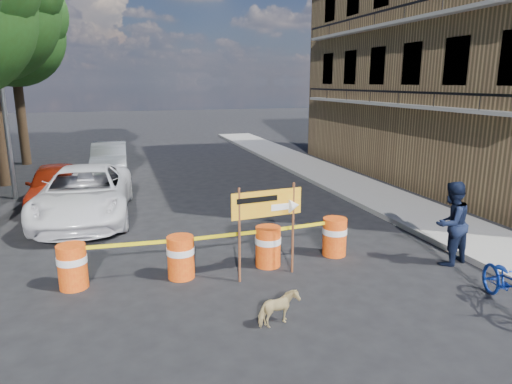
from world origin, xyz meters
TOP-DOWN VIEW (x-y plane):
  - ground at (0.00, 0.00)m, footprint 120.00×120.00m
  - sidewalk_east at (6.20, 6.00)m, footprint 2.40×40.00m
  - apartment_building at (12.00, 8.00)m, footprint 8.00×16.00m
  - tree_far at (-6.74, 17.00)m, footprint 5.04×4.80m
  - streetlamp at (-5.93, 9.50)m, footprint 1.25×0.18m
  - barrel_far_left at (-3.49, 1.25)m, footprint 0.58×0.58m
  - barrel_mid_left at (-1.37, 1.11)m, footprint 0.58×0.58m
  - barrel_mid_right at (0.57, 1.18)m, footprint 0.58×0.58m
  - barrel_far_right at (2.29, 1.33)m, footprint 0.58×0.58m
  - detour_sign at (0.56, 0.62)m, footprint 1.54×0.31m
  - pedestrian at (4.50, 0.10)m, footprint 1.08×0.94m
  - bicycle at (4.07, -2.00)m, footprint 0.89×1.10m
  - dog at (-0.08, -1.32)m, footprint 0.78×0.51m
  - suv_white at (-3.49, 6.21)m, footprint 2.94×5.70m
  - sedan_red at (-4.50, 8.14)m, footprint 1.66×4.05m
  - sedan_silver at (-2.80, 13.16)m, footprint 1.59×4.25m

SIDE VIEW (x-z plane):
  - ground at x=0.00m, z-range 0.00..0.00m
  - sidewalk_east at x=6.20m, z-range 0.00..0.15m
  - dog at x=-0.08m, z-range 0.00..0.60m
  - barrel_far_left at x=-3.49m, z-range 0.02..0.92m
  - barrel_mid_left at x=-1.37m, z-range 0.02..0.92m
  - barrel_mid_right at x=0.57m, z-range 0.02..0.92m
  - barrel_far_right at x=2.29m, z-range 0.02..0.92m
  - sedan_red at x=-4.50m, z-range 0.00..1.38m
  - sedan_silver at x=-2.80m, z-range 0.00..1.39m
  - suv_white at x=-3.49m, z-range 0.00..1.54m
  - bicycle at x=4.07m, z-range 0.00..1.81m
  - pedestrian at x=4.50m, z-range 0.00..1.90m
  - detour_sign at x=0.56m, z-range 0.47..2.45m
  - streetlamp at x=-5.93m, z-range 0.38..8.38m
  - apartment_building at x=12.00m, z-range 0.00..12.00m
  - tree_far at x=-6.74m, z-range 1.80..10.64m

